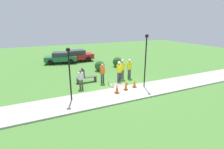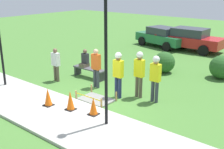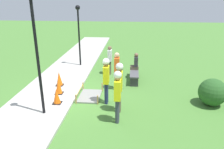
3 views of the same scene
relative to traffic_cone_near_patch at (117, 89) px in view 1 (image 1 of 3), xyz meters
name	(u,v)px [view 1 (image 1 of 3)]	position (x,y,z in m)	size (l,w,h in m)	color
ground_plane	(121,88)	(0.91, 1.09, -0.44)	(60.00, 60.00, 0.00)	#477A33
sidewalk	(129,93)	(0.91, -0.24, -0.39)	(28.00, 2.66, 0.10)	#ADAAA3
wet_concrete_patch	(118,85)	(0.92, 1.66, -0.40)	(1.40, 0.96, 0.40)	gray
traffic_cone_near_patch	(117,89)	(0.00, 0.00, 0.00)	(0.34, 0.34, 0.68)	black
traffic_cone_far_patch	(126,86)	(0.92, 0.27, 0.02)	(0.34, 0.34, 0.73)	black
traffic_cone_sidewalk_edge	(134,83)	(1.85, 0.50, -0.02)	(0.34, 0.34, 0.64)	black
park_bench	(87,78)	(-1.27, 3.60, -0.08)	(1.84, 0.44, 0.50)	#2D2D33
person_seated_on_bench	(82,73)	(-1.61, 3.65, 0.41)	(0.36, 0.44, 0.89)	brown
worker_supervisor	(122,67)	(2.06, 3.02, 0.75)	(0.40, 0.28, 1.94)	brown
worker_assistant	(129,67)	(2.82, 3.00, 0.71)	(0.40, 0.27, 1.89)	#383D47
worker_trainee	(119,69)	(1.43, 2.45, 0.73)	(0.40, 0.28, 1.92)	navy
bystander_in_orange_shirt	(102,72)	(-0.06, 2.77, 0.58)	(0.40, 0.23, 1.78)	#383D47
bystander_in_gray_shirt	(81,78)	(-2.14, 2.23, 0.47)	(0.40, 0.22, 1.61)	brown
lamppost_near	(146,54)	(2.64, 0.26, 2.42)	(0.28, 0.28, 4.26)	black
lamppost_far	(69,66)	(-3.38, 0.24, 2.05)	(0.28, 0.28, 3.60)	black
parked_car_green	(61,57)	(-2.07, 12.35, 0.32)	(4.36, 2.69, 1.45)	#236B3D
parked_car_red	(76,56)	(-0.01, 12.48, 0.38)	(4.57, 2.06, 1.57)	red
shrub_rounded_near	(100,66)	(1.20, 6.72, 0.12)	(1.11, 1.11, 1.11)	#285623
shrub_rounded_mid	(117,62)	(3.86, 7.61, 0.14)	(1.16, 1.16, 1.16)	#285623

